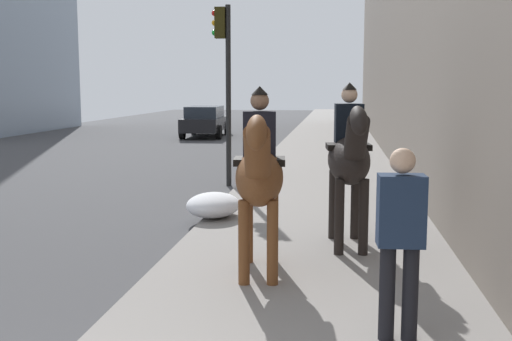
{
  "coord_description": "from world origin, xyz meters",
  "views": [
    {
      "loc": [
        -2.92,
        -2.24,
        2.33
      ],
      "look_at": [
        4.0,
        -1.34,
        1.4
      ],
      "focal_mm": 44.0,
      "sensor_mm": 36.0,
      "label": 1
    }
  ],
  "objects_px": {
    "mounted_horse_near": "(259,174)",
    "pedestrian_greeting": "(400,231)",
    "mounted_horse_far": "(349,157)",
    "car_near_lane": "(205,121)",
    "traffic_light_near_curb": "(225,67)"
  },
  "relations": [
    {
      "from": "mounted_horse_near",
      "to": "car_near_lane",
      "type": "xyz_separation_m",
      "value": [
        21.59,
        5.22,
        -0.57
      ]
    },
    {
      "from": "pedestrian_greeting",
      "to": "car_near_lane",
      "type": "xyz_separation_m",
      "value": [
        23.35,
        6.67,
        -0.33
      ]
    },
    {
      "from": "mounted_horse_far",
      "to": "car_near_lane",
      "type": "height_order",
      "value": "mounted_horse_far"
    },
    {
      "from": "mounted_horse_near",
      "to": "mounted_horse_far",
      "type": "height_order",
      "value": "mounted_horse_far"
    },
    {
      "from": "mounted_horse_near",
      "to": "mounted_horse_far",
      "type": "distance_m",
      "value": 1.77
    },
    {
      "from": "mounted_horse_near",
      "to": "pedestrian_greeting",
      "type": "xyz_separation_m",
      "value": [
        -1.76,
        -1.45,
        -0.23
      ]
    },
    {
      "from": "mounted_horse_near",
      "to": "car_near_lane",
      "type": "bearing_deg",
      "value": -171.73
    },
    {
      "from": "pedestrian_greeting",
      "to": "car_near_lane",
      "type": "relative_size",
      "value": 0.37
    },
    {
      "from": "pedestrian_greeting",
      "to": "car_near_lane",
      "type": "distance_m",
      "value": 24.29
    },
    {
      "from": "pedestrian_greeting",
      "to": "traffic_light_near_curb",
      "type": "bearing_deg",
      "value": 16.5
    },
    {
      "from": "mounted_horse_near",
      "to": "mounted_horse_far",
      "type": "bearing_deg",
      "value": 137.77
    },
    {
      "from": "mounted_horse_far",
      "to": "pedestrian_greeting",
      "type": "height_order",
      "value": "mounted_horse_far"
    },
    {
      "from": "mounted_horse_near",
      "to": "car_near_lane",
      "type": "distance_m",
      "value": 22.22
    },
    {
      "from": "mounted_horse_far",
      "to": "pedestrian_greeting",
      "type": "xyz_separation_m",
      "value": [
        -3.18,
        -0.39,
        -0.28
      ]
    },
    {
      "from": "traffic_light_near_curb",
      "to": "pedestrian_greeting",
      "type": "bearing_deg",
      "value": -160.73
    }
  ]
}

